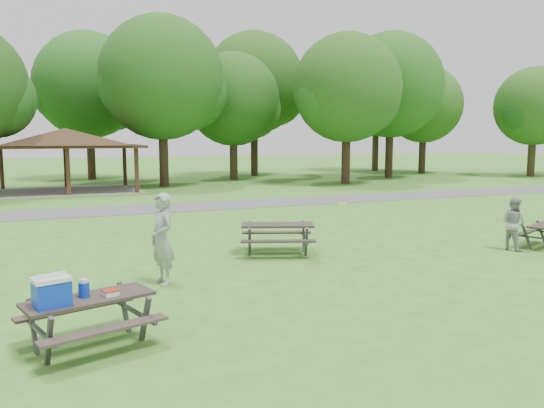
{
  "coord_description": "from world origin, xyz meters",
  "views": [
    {
      "loc": [
        -4.79,
        -9.96,
        3.2
      ],
      "look_at": [
        1.0,
        4.0,
        1.3
      ],
      "focal_mm": 35.0,
      "sensor_mm": 36.0,
      "label": 1
    }
  ],
  "objects_px": {
    "frisbee_thrower": "(162,239)",
    "picnic_table_middle": "(277,231)",
    "picnic_table_near": "(78,303)",
    "frisbee_catcher": "(514,224)"
  },
  "relations": [
    {
      "from": "picnic_table_near",
      "to": "frisbee_thrower",
      "type": "xyz_separation_m",
      "value": [
        1.88,
        3.21,
        0.26
      ]
    },
    {
      "from": "frisbee_thrower",
      "to": "frisbee_catcher",
      "type": "distance_m",
      "value": 9.97
    },
    {
      "from": "picnic_table_middle",
      "to": "frisbee_catcher",
      "type": "height_order",
      "value": "frisbee_catcher"
    },
    {
      "from": "picnic_table_near",
      "to": "frisbee_catcher",
      "type": "bearing_deg",
      "value": 13.99
    },
    {
      "from": "picnic_table_middle",
      "to": "frisbee_thrower",
      "type": "bearing_deg",
      "value": -152.48
    },
    {
      "from": "picnic_table_near",
      "to": "frisbee_thrower",
      "type": "relative_size",
      "value": 1.11
    },
    {
      "from": "frisbee_thrower",
      "to": "picnic_table_near",
      "type": "bearing_deg",
      "value": -45.5
    },
    {
      "from": "frisbee_thrower",
      "to": "picnic_table_middle",
      "type": "bearing_deg",
      "value": 102.4
    },
    {
      "from": "picnic_table_middle",
      "to": "frisbee_thrower",
      "type": "relative_size",
      "value": 1.21
    },
    {
      "from": "picnic_table_middle",
      "to": "frisbee_thrower",
      "type": "height_order",
      "value": "frisbee_thrower"
    }
  ]
}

